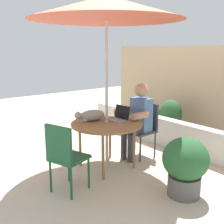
# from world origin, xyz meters

# --- Properties ---
(ground_plane) EXTENTS (14.00, 14.00, 0.00)m
(ground_plane) POSITION_xyz_m (0.00, 0.00, 0.00)
(ground_plane) COLOR beige
(fence_back) EXTENTS (4.55, 0.08, 1.83)m
(fence_back) POSITION_xyz_m (0.00, 2.25, 0.92)
(fence_back) COLOR tan
(fence_back) RESTS_ON ground
(planter_wall_low) EXTENTS (4.09, 0.20, 0.53)m
(planter_wall_low) POSITION_xyz_m (0.00, 1.42, 0.26)
(planter_wall_low) COLOR beige
(planter_wall_low) RESTS_ON ground
(patio_table) EXTENTS (1.06, 1.06, 0.70)m
(patio_table) POSITION_xyz_m (0.00, 0.00, 0.65)
(patio_table) COLOR olive
(patio_table) RESTS_ON ground
(patio_umbrella) EXTENTS (2.13, 2.13, 2.47)m
(patio_umbrella) POSITION_xyz_m (0.00, 0.00, 2.31)
(patio_umbrella) COLOR #B7B7BC
(patio_umbrella) RESTS_ON ground
(chair_occupied) EXTENTS (0.40, 0.40, 0.90)m
(chair_occupied) POSITION_xyz_m (0.00, 0.80, 0.53)
(chair_occupied) COLOR #33383F
(chair_occupied) RESTS_ON ground
(chair_empty) EXTENTS (0.50, 0.50, 0.90)m
(chair_empty) POSITION_xyz_m (0.29, -0.88, 0.53)
(chair_empty) COLOR #194C2D
(chair_empty) RESTS_ON ground
(person_seated) EXTENTS (0.48, 0.48, 1.24)m
(person_seated) POSITION_xyz_m (0.00, 0.64, 0.70)
(person_seated) COLOR #4C72A5
(person_seated) RESTS_ON ground
(laptop) EXTENTS (0.32, 0.27, 0.21)m
(laptop) POSITION_xyz_m (-0.01, 0.27, 0.77)
(laptop) COLOR gray
(laptop) RESTS_ON patio_table
(cat) EXTENTS (0.28, 0.63, 0.17)m
(cat) POSITION_xyz_m (-0.24, -0.12, 0.79)
(cat) COLOR gray
(cat) RESTS_ON patio_table
(potted_plant_near_fence) EXTENTS (0.56, 0.56, 0.74)m
(potted_plant_near_fence) POSITION_xyz_m (1.25, 0.23, 0.41)
(potted_plant_near_fence) COLOR #595654
(potted_plant_near_fence) RESTS_ON ground
(potted_plant_by_chair) EXTENTS (0.46, 0.46, 0.80)m
(potted_plant_by_chair) POSITION_xyz_m (-0.25, 1.76, 0.45)
(potted_plant_by_chair) COLOR #595654
(potted_plant_by_chair) RESTS_ON ground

